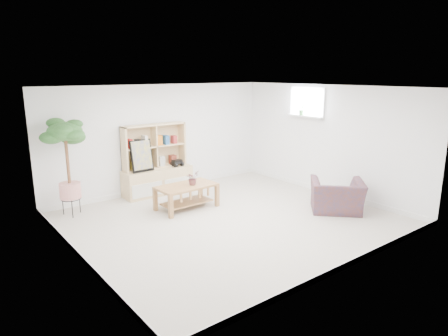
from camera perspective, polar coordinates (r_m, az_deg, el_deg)
floor at (r=7.47m, az=0.77°, el=-7.31°), size 5.50×5.00×0.01m
ceiling at (r=6.99m, az=0.83°, el=11.43°), size 5.50×5.00×0.01m
walls at (r=7.13m, az=0.80°, el=1.74°), size 5.51×5.01×2.40m
baseboard at (r=7.45m, az=0.77°, el=-6.95°), size 5.50×5.00×0.10m
window at (r=9.34m, az=11.81°, el=9.22°), size 0.10×0.98×0.68m
window_sill at (r=9.33m, az=11.48°, el=7.25°), size 0.14×1.00×0.04m
storage_unit at (r=8.92m, az=-9.56°, el=1.18°), size 1.56×0.53×1.56m
poster at (r=8.65m, az=-11.69°, el=1.71°), size 0.50×0.14×0.69m
toy_truck at (r=9.08m, az=-6.72°, el=0.78°), size 0.32×0.23×0.17m
coffee_table at (r=8.00m, az=-5.37°, el=-4.11°), size 1.19×0.68×0.48m
table_plant at (r=7.91m, az=-4.53°, el=-1.43°), size 0.32×0.30×0.28m
floor_tree at (r=7.96m, az=-21.38°, el=0.03°), size 0.84×0.84×1.85m
armchair at (r=8.05m, az=15.82°, el=-3.57°), size 1.29×1.29×0.72m
sill_plant at (r=9.38m, az=11.01°, el=8.20°), size 0.16×0.13×0.25m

